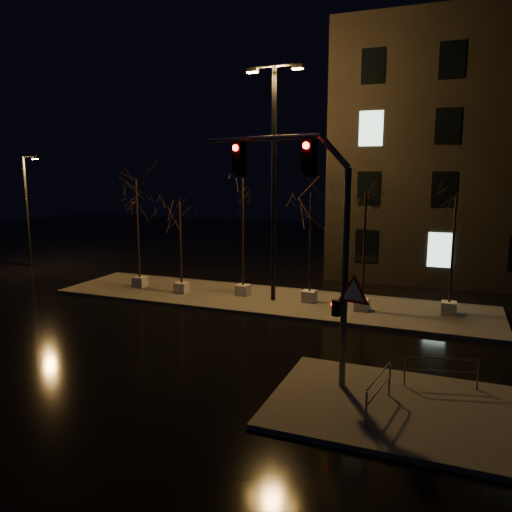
% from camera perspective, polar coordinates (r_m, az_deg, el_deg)
% --- Properties ---
extents(ground, '(90.00, 90.00, 0.00)m').
position_cam_1_polar(ground, '(19.94, -5.08, -9.30)').
color(ground, black).
rests_on(ground, ground).
extents(median, '(22.00, 5.00, 0.15)m').
position_cam_1_polar(median, '(25.19, 1.07, -5.03)').
color(median, '#4F4D47').
rests_on(median, ground).
extents(sidewalk_corner, '(7.00, 5.00, 0.15)m').
position_cam_1_polar(sidewalk_corner, '(14.81, 16.08, -16.34)').
color(sidewalk_corner, '#4F4D47').
rests_on(sidewalk_corner, ground).
extents(tree_0, '(1.80, 1.80, 6.08)m').
position_cam_1_polar(tree_0, '(27.71, -13.47, 5.88)').
color(tree_0, beige).
rests_on(tree_0, median).
extents(tree_1, '(1.80, 1.80, 4.90)m').
position_cam_1_polar(tree_1, '(26.01, -8.69, 3.84)').
color(tree_1, beige).
rests_on(tree_1, median).
extents(tree_2, '(1.80, 1.80, 6.15)m').
position_cam_1_polar(tree_2, '(25.07, -1.54, 5.89)').
color(tree_2, beige).
rests_on(tree_2, median).
extents(tree_3, '(1.80, 1.80, 5.50)m').
position_cam_1_polar(tree_3, '(23.95, 6.29, 4.48)').
color(tree_3, beige).
rests_on(tree_3, median).
extents(tree_4, '(1.80, 1.80, 5.62)m').
position_cam_1_polar(tree_4, '(22.80, 12.37, 4.27)').
color(tree_4, beige).
rests_on(tree_4, median).
extents(tree_5, '(1.80, 1.80, 5.35)m').
position_cam_1_polar(tree_5, '(23.38, 21.74, 3.43)').
color(tree_5, beige).
rests_on(tree_5, median).
extents(traffic_signal_mast, '(5.90, 1.58, 7.40)m').
position_cam_1_polar(traffic_signal_mast, '(14.91, 6.12, 3.97)').
color(traffic_signal_mast, '#5B5E63').
rests_on(traffic_signal_mast, sidewalk_corner).
extents(streetlight_main, '(2.78, 0.33, 11.15)m').
position_cam_1_polar(streetlight_main, '(24.05, 2.05, 9.94)').
color(streetlight_main, black).
rests_on(streetlight_main, median).
extents(streetlight_far, '(1.47, 0.33, 7.47)m').
position_cam_1_polar(streetlight_far, '(37.28, -24.63, 5.19)').
color(streetlight_far, black).
rests_on(streetlight_far, ground).
extents(guard_rail_a, '(2.06, 0.52, 0.91)m').
position_cam_1_polar(guard_rail_a, '(16.02, 20.41, -11.93)').
color(guard_rail_a, '#5B5E63').
rests_on(guard_rail_a, sidewalk_corner).
extents(guard_rail_b, '(0.37, 2.14, 1.02)m').
position_cam_1_polar(guard_rail_b, '(14.08, 13.87, -14.36)').
color(guard_rail_b, '#5B5E63').
rests_on(guard_rail_b, sidewalk_corner).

